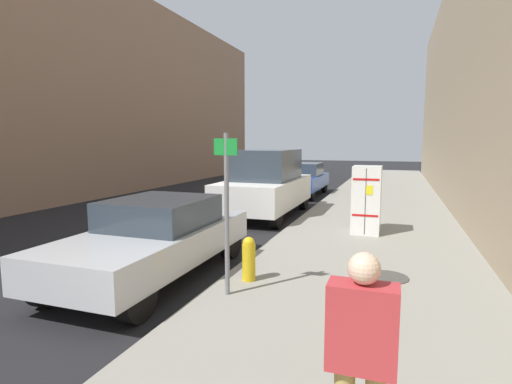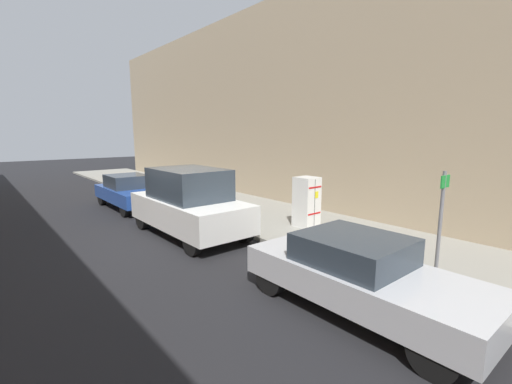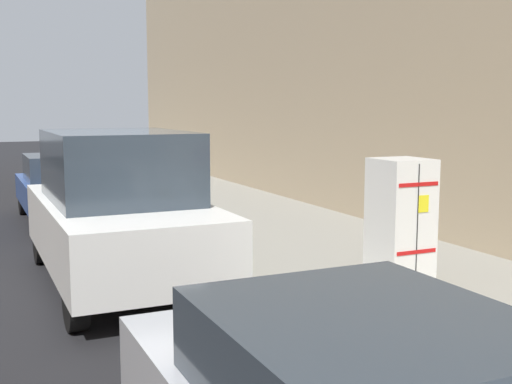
{
  "view_description": "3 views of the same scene",
  "coord_description": "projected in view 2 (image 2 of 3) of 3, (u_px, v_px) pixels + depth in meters",
  "views": [
    {
      "loc": [
        -4.42,
        11.96,
        2.4
      ],
      "look_at": [
        -1.18,
        2.78,
        1.17
      ],
      "focal_mm": 28.0,
      "sensor_mm": 36.0,
      "label": 1
    },
    {
      "loc": [
        4.77,
        9.3,
        3.22
      ],
      "look_at": [
        -2.45,
        0.7,
        1.31
      ],
      "focal_mm": 24.0,
      "sensor_mm": 36.0,
      "label": 2
    },
    {
      "loc": [
        1.47,
        8.63,
        2.49
      ],
      "look_at": [
        -1.63,
        1.81,
        1.49
      ],
      "focal_mm": 45.0,
      "sensor_mm": 36.0,
      "label": 3
    }
  ],
  "objects": [
    {
      "name": "discarded_refrigerator",
      "position": [
        306.0,
        202.0,
        11.44
      ],
      "size": [
        0.68,
        0.71,
        1.68
      ],
      "color": "white",
      "rests_on": "sidewalk_slab"
    },
    {
      "name": "street_sign_post",
      "position": [
        440.0,
        225.0,
        6.62
      ],
      "size": [
        0.36,
        0.07,
        2.4
      ],
      "color": "slate",
      "rests_on": "sidewalk_slab"
    },
    {
      "name": "manhole_cover",
      "position": [
        410.0,
        247.0,
        9.47
      ],
      "size": [
        0.7,
        0.7,
        0.02
      ],
      "primitive_type": "cylinder",
      "color": "#47443F",
      "rests_on": "sidewalk_slab"
    },
    {
      "name": "building_facade_near",
      "position": [
        333.0,
        102.0,
        14.45
      ],
      "size": [
        2.35,
        39.6,
        9.12
      ],
      "primitive_type": "cube",
      "color": "tan",
      "rests_on": "ground"
    },
    {
      "name": "fire_hydrant",
      "position": [
        405.0,
        262.0,
        7.36
      ],
      "size": [
        0.22,
        0.22,
        0.73
      ],
      "color": "gold",
      "rests_on": "sidewalk_slab"
    },
    {
      "name": "parked_sedan_silver",
      "position": [
        360.0,
        274.0,
        6.19
      ],
      "size": [
        1.82,
        4.38,
        1.39
      ],
      "color": "silver",
      "rests_on": "ground"
    },
    {
      "name": "parked_van_white",
      "position": [
        189.0,
        203.0,
        10.84
      ],
      "size": [
        2.03,
        4.61,
        2.15
      ],
      "color": "silver",
      "rests_on": "ground"
    },
    {
      "name": "ground_plane",
      "position": [
        181.0,
        239.0,
        10.59
      ],
      "size": [
        80.0,
        80.0,
        0.0
      ],
      "primitive_type": "plane",
      "color": "black"
    },
    {
      "name": "sidewalk_slab",
      "position": [
        274.0,
        218.0,
        13.05
      ],
      "size": [
        4.42,
        44.0,
        0.13
      ],
      "primitive_type": "cube",
      "color": "gray",
      "rests_on": "ground"
    },
    {
      "name": "parked_hatchback_blue",
      "position": [
        129.0,
        191.0,
        14.95
      ],
      "size": [
        1.73,
        4.17,
        1.45
      ],
      "color": "#23479E",
      "rests_on": "ground"
    }
  ]
}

